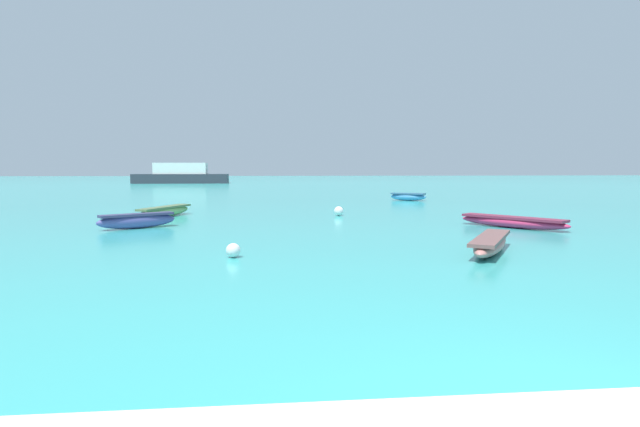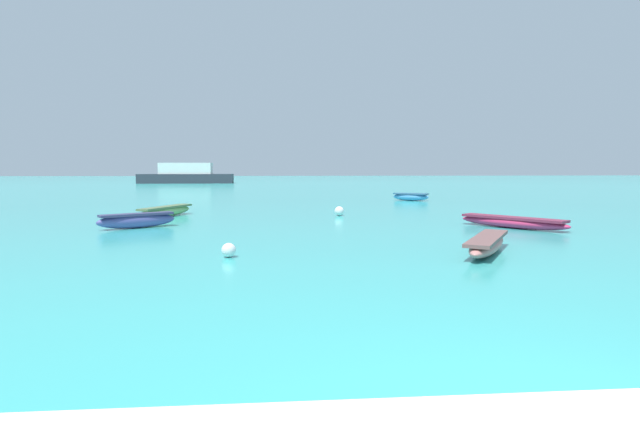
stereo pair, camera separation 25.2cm
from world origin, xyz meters
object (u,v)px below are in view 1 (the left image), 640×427
at_px(moored_boat_2, 165,211).
at_px(moored_boat_3, 137,220).
at_px(mooring_buoy_0, 339,211).
at_px(distant_ferry, 181,175).
at_px(moored_boat_1, 490,243).
at_px(moored_boat_4, 513,221).
at_px(moored_boat_0, 408,196).
at_px(mooring_buoy_1, 233,250).

xyz_separation_m(moored_boat_2, moored_boat_3, (-0.09, -3.87, 0.03)).
bearing_deg(mooring_buoy_0, distant_ferry, 107.83).
xyz_separation_m(moored_boat_1, mooring_buoy_0, (-2.37, 9.38, -0.03)).
bearing_deg(moored_boat_1, moored_boat_4, 0.39).
height_order(moored_boat_0, distant_ferry, distant_ferry).
bearing_deg(moored_boat_2, moored_boat_4, -89.67).
distance_m(moored_boat_1, mooring_buoy_0, 9.68).
height_order(moored_boat_2, moored_boat_4, moored_boat_2).
xyz_separation_m(moored_boat_4, mooring_buoy_1, (-8.90, -4.73, -0.05)).
distance_m(moored_boat_2, moored_boat_4, 13.32).
bearing_deg(moored_boat_3, moored_boat_1, -63.57).
bearing_deg(mooring_buoy_1, moored_boat_0, 63.77).
distance_m(moored_boat_0, mooring_buoy_0, 10.66).
bearing_deg(moored_boat_4, moored_boat_0, 141.34).
bearing_deg(mooring_buoy_0, moored_boat_0, 58.92).
xyz_separation_m(moored_boat_3, moored_boat_4, (12.48, -1.02, -0.06)).
bearing_deg(moored_boat_2, mooring_buoy_1, -138.18).
distance_m(moored_boat_4, mooring_buoy_1, 10.08).
relative_size(moored_boat_3, distant_ferry, 0.20).
bearing_deg(moored_boat_3, mooring_buoy_1, -91.00).
bearing_deg(moored_boat_2, moored_boat_0, -32.83).
xyz_separation_m(moored_boat_1, mooring_buoy_1, (-6.02, -0.07, -0.06)).
relative_size(moored_boat_2, moored_boat_4, 1.00).
xyz_separation_m(moored_boat_1, moored_boat_2, (-9.51, 9.55, 0.02)).
bearing_deg(mooring_buoy_1, moored_boat_3, 121.97).
height_order(moored_boat_4, mooring_buoy_0, mooring_buoy_0).
distance_m(moored_boat_3, mooring_buoy_0, 8.13).
bearing_deg(moored_boat_4, mooring_buoy_1, -99.60).
bearing_deg(distant_ferry, moored_boat_2, -80.77).
bearing_deg(distant_ferry, moored_boat_0, -60.82).
height_order(moored_boat_1, moored_boat_3, moored_boat_3).
height_order(moored_boat_1, moored_boat_2, moored_boat_2).
relative_size(moored_boat_0, mooring_buoy_0, 5.68).
distance_m(moored_boat_3, moored_boat_4, 12.53).
relative_size(mooring_buoy_0, mooring_buoy_1, 1.20).
bearing_deg(moored_boat_2, moored_boat_3, -159.52).
distance_m(mooring_buoy_1, distant_ferry, 55.27).
distance_m(moored_boat_2, moored_boat_3, 3.87).
xyz_separation_m(moored_boat_1, moored_boat_4, (2.88, 4.66, -0.01)).
bearing_deg(mooring_buoy_0, moored_boat_1, -75.85).
bearing_deg(moored_boat_0, mooring_buoy_1, -83.08).
height_order(moored_boat_0, moored_boat_1, moored_boat_0).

